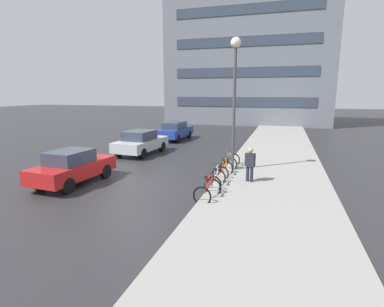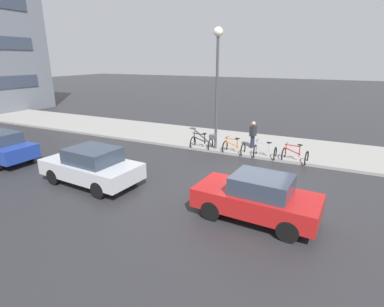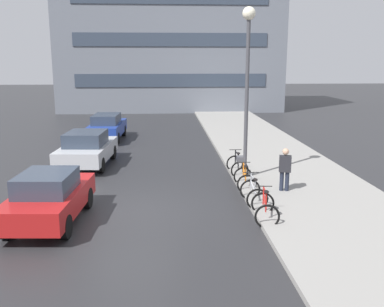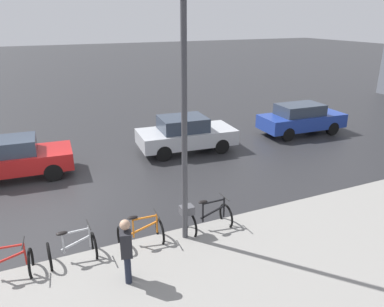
{
  "view_description": "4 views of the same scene",
  "coord_description": "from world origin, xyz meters",
  "px_view_note": "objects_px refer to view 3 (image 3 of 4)",
  "views": [
    {
      "loc": [
        6.33,
        -11.26,
        3.89
      ],
      "look_at": [
        1.96,
        2.97,
        0.85
      ],
      "focal_mm": 28.0,
      "sensor_mm": 36.0,
      "label": 1
    },
    {
      "loc": [
        -10.79,
        -2.67,
        4.88
      ],
      "look_at": [
        0.17,
        2.66,
        1.0
      ],
      "focal_mm": 28.0,
      "sensor_mm": 36.0,
      "label": 2
    },
    {
      "loc": [
        1.0,
        -12.53,
        4.53
      ],
      "look_at": [
        1.94,
        2.08,
        1.32
      ],
      "focal_mm": 40.0,
      "sensor_mm": 36.0,
      "label": 3
    },
    {
      "loc": [
        11.7,
        -0.21,
        5.53
      ],
      "look_at": [
        1.95,
        4.23,
        1.57
      ],
      "focal_mm": 35.0,
      "sensor_mm": 36.0,
      "label": 4
    }
  ],
  "objects_px": {
    "bicycle_nearest": "(265,208)",
    "bicycle_farthest": "(238,164)",
    "bicycle_third": "(245,179)",
    "bicycle_second": "(254,193)",
    "car_red": "(49,197)",
    "car_blue": "(107,127)",
    "streetlamp": "(248,61)",
    "pedestrian": "(285,169)",
    "car_silver": "(87,148)"
  },
  "relations": [
    {
      "from": "bicycle_nearest",
      "to": "bicycle_farthest",
      "type": "xyz_separation_m",
      "value": [
        0.05,
        4.84,
        0.11
      ]
    },
    {
      "from": "bicycle_farthest",
      "to": "bicycle_third",
      "type": "bearing_deg",
      "value": -91.75
    },
    {
      "from": "bicycle_second",
      "to": "car_red",
      "type": "relative_size",
      "value": 0.28
    },
    {
      "from": "bicycle_second",
      "to": "car_blue",
      "type": "xyz_separation_m",
      "value": [
        -6.1,
        11.76,
        0.38
      ]
    },
    {
      "from": "bicycle_nearest",
      "to": "bicycle_farthest",
      "type": "relative_size",
      "value": 0.88
    },
    {
      "from": "bicycle_farthest",
      "to": "streetlamp",
      "type": "bearing_deg",
      "value": -75.89
    },
    {
      "from": "bicycle_third",
      "to": "car_blue",
      "type": "height_order",
      "value": "car_blue"
    },
    {
      "from": "car_red",
      "to": "streetlamp",
      "type": "distance_m",
      "value": 8.3
    },
    {
      "from": "bicycle_nearest",
      "to": "bicycle_second",
      "type": "bearing_deg",
      "value": 91.09
    },
    {
      "from": "bicycle_third",
      "to": "car_red",
      "type": "xyz_separation_m",
      "value": [
        -6.1,
        -2.77,
        0.36
      ]
    },
    {
      "from": "bicycle_third",
      "to": "pedestrian",
      "type": "relative_size",
      "value": 0.69
    },
    {
      "from": "bicycle_third",
      "to": "streetlamp",
      "type": "xyz_separation_m",
      "value": [
        0.21,
        1.12,
        4.1
      ]
    },
    {
      "from": "bicycle_farthest",
      "to": "car_red",
      "type": "height_order",
      "value": "car_red"
    },
    {
      "from": "bicycle_third",
      "to": "car_blue",
      "type": "relative_size",
      "value": 0.26
    },
    {
      "from": "bicycle_second",
      "to": "car_silver",
      "type": "xyz_separation_m",
      "value": [
        -6.17,
        5.59,
        0.38
      ]
    },
    {
      "from": "streetlamp",
      "to": "bicycle_nearest",
      "type": "bearing_deg",
      "value": -92.8
    },
    {
      "from": "bicycle_farthest",
      "to": "pedestrian",
      "type": "relative_size",
      "value": 0.86
    },
    {
      "from": "car_blue",
      "to": "pedestrian",
      "type": "xyz_separation_m",
      "value": [
        7.37,
        -10.78,
        0.14
      ]
    },
    {
      "from": "bicycle_second",
      "to": "streetlamp",
      "type": "bearing_deg",
      "value": 85.19
    },
    {
      "from": "bicycle_second",
      "to": "pedestrian",
      "type": "height_order",
      "value": "pedestrian"
    },
    {
      "from": "car_silver",
      "to": "car_blue",
      "type": "height_order",
      "value": "car_silver"
    },
    {
      "from": "bicycle_second",
      "to": "bicycle_third",
      "type": "relative_size",
      "value": 0.98
    },
    {
      "from": "bicycle_farthest",
      "to": "pedestrian",
      "type": "bearing_deg",
      "value": -63.69
    },
    {
      "from": "bicycle_third",
      "to": "car_red",
      "type": "relative_size",
      "value": 0.28
    },
    {
      "from": "pedestrian",
      "to": "car_red",
      "type": "bearing_deg",
      "value": -164.02
    },
    {
      "from": "bicycle_second",
      "to": "bicycle_farthest",
      "type": "xyz_separation_m",
      "value": [
        0.08,
        3.39,
        0.11
      ]
    },
    {
      "from": "pedestrian",
      "to": "bicycle_nearest",
      "type": "bearing_deg",
      "value": -116.98
    },
    {
      "from": "bicycle_nearest",
      "to": "streetlamp",
      "type": "xyz_separation_m",
      "value": [
        0.21,
        4.22,
        4.09
      ]
    },
    {
      "from": "bicycle_nearest",
      "to": "car_red",
      "type": "distance_m",
      "value": 6.12
    },
    {
      "from": "bicycle_nearest",
      "to": "bicycle_third",
      "type": "distance_m",
      "value": 3.1
    },
    {
      "from": "bicycle_second",
      "to": "car_blue",
      "type": "relative_size",
      "value": 0.25
    },
    {
      "from": "bicycle_third",
      "to": "bicycle_farthest",
      "type": "relative_size",
      "value": 0.8
    },
    {
      "from": "car_red",
      "to": "car_blue",
      "type": "height_order",
      "value": "car_blue"
    },
    {
      "from": "bicycle_second",
      "to": "pedestrian",
      "type": "bearing_deg",
      "value": 37.97
    },
    {
      "from": "bicycle_second",
      "to": "streetlamp",
      "type": "height_order",
      "value": "streetlamp"
    },
    {
      "from": "bicycle_third",
      "to": "pedestrian",
      "type": "distance_m",
      "value": 1.5
    },
    {
      "from": "streetlamp",
      "to": "car_red",
      "type": "bearing_deg",
      "value": -148.33
    },
    {
      "from": "car_blue",
      "to": "pedestrian",
      "type": "bearing_deg",
      "value": -55.64
    },
    {
      "from": "bicycle_nearest",
      "to": "car_blue",
      "type": "xyz_separation_m",
      "value": [
        -6.13,
        13.21,
        0.38
      ]
    },
    {
      "from": "pedestrian",
      "to": "car_blue",
      "type": "bearing_deg",
      "value": 124.36
    },
    {
      "from": "bicycle_second",
      "to": "bicycle_third",
      "type": "xyz_separation_m",
      "value": [
        0.03,
        1.65,
        -0.0
      ]
    },
    {
      "from": "bicycle_nearest",
      "to": "car_silver",
      "type": "relative_size",
      "value": 0.29
    },
    {
      "from": "pedestrian",
      "to": "car_silver",
      "type": "bearing_deg",
      "value": 148.28
    },
    {
      "from": "bicycle_farthest",
      "to": "car_silver",
      "type": "distance_m",
      "value": 6.63
    },
    {
      "from": "car_red",
      "to": "streetlamp",
      "type": "bearing_deg",
      "value": 31.67
    },
    {
      "from": "bicycle_second",
      "to": "pedestrian",
      "type": "distance_m",
      "value": 1.69
    },
    {
      "from": "car_red",
      "to": "streetlamp",
      "type": "height_order",
      "value": "streetlamp"
    },
    {
      "from": "bicycle_second",
      "to": "car_red",
      "type": "distance_m",
      "value": 6.18
    },
    {
      "from": "car_red",
      "to": "bicycle_farthest",
      "type": "bearing_deg",
      "value": 36.21
    },
    {
      "from": "car_blue",
      "to": "bicycle_second",
      "type": "bearing_deg",
      "value": -62.59
    }
  ]
}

